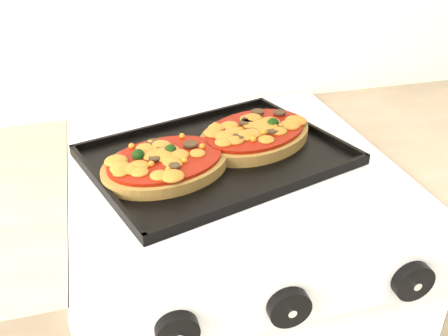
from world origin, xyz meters
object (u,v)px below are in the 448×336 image
object	(u,v)px
stove	(229,330)
pizza_left	(166,162)
baking_tray	(217,154)
pizza_right	(255,133)

from	to	relation	value
stove	pizza_left	bearing A→B (deg)	-169.84
baking_tray	pizza_right	distance (m)	0.10
pizza_left	stove	bearing A→B (deg)	10.16
stove	pizza_right	bearing A→B (deg)	35.91
baking_tray	pizza_right	xyz separation A→B (m)	(0.09, 0.04, 0.02)
baking_tray	pizza_left	distance (m)	0.11
baking_tray	stove	bearing A→B (deg)	-37.63
stove	pizza_left	world-z (taller)	pizza_left
pizza_left	pizza_right	world-z (taller)	pizza_right
stove	baking_tray	size ratio (longest dim) A/B	2.00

